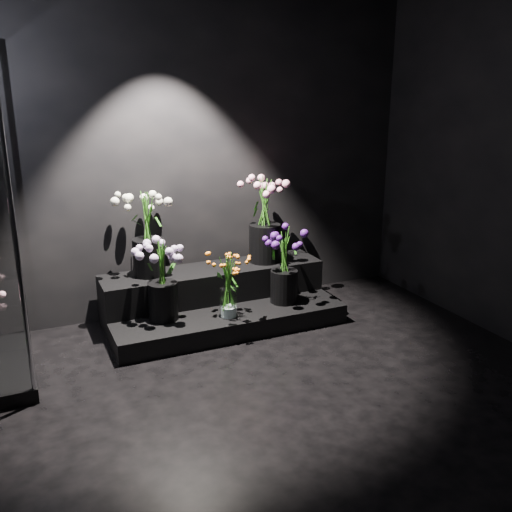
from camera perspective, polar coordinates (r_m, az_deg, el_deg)
floor at (r=3.53m, az=4.40°, el=-16.08°), size 4.00×4.00×0.00m
wall_back at (r=4.83m, az=-6.68°, el=10.68°), size 4.00×0.00×4.00m
display_riser at (r=4.81m, az=-3.76°, el=-4.37°), size 1.89×0.84×0.42m
bouquet_orange_bells at (r=4.41m, az=-2.79°, el=-2.85°), size 0.33×0.33×0.52m
bouquet_lilac at (r=4.39m, az=-9.40°, el=-1.75°), size 0.45×0.45×0.63m
bouquet_purple at (r=4.68m, az=2.85°, el=-0.45°), size 0.36×0.36×0.63m
bouquet_cream_roses at (r=4.61m, az=-10.81°, el=2.82°), size 0.46×0.46×0.68m
bouquet_pink_roses at (r=4.89m, az=0.89°, el=4.22°), size 0.42×0.42×0.76m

